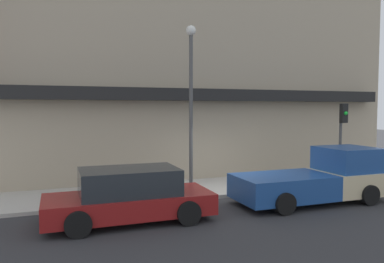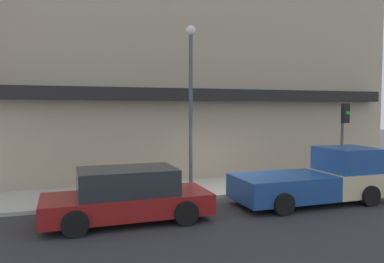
% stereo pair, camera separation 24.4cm
% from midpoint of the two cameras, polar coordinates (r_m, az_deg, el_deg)
% --- Properties ---
extents(ground_plane, '(80.00, 80.00, 0.00)m').
position_cam_midpoint_polar(ground_plane, '(13.72, 6.91, -9.94)').
color(ground_plane, '#2D2D30').
extents(sidewalk, '(36.00, 3.15, 0.12)m').
position_cam_midpoint_polar(sidewalk, '(15.11, 4.27, -8.43)').
color(sidewalk, '#B7B2A8').
rests_on(sidewalk, ground).
extents(building, '(19.80, 3.80, 11.75)m').
position_cam_midpoint_polar(building, '(17.82, 0.32, 12.16)').
color(building, tan).
rests_on(building, ground).
extents(pickup_truck, '(5.28, 2.17, 1.83)m').
position_cam_midpoint_polar(pickup_truck, '(13.55, 19.29, -6.86)').
color(pickup_truck, beige).
rests_on(pickup_truck, ground).
extents(parked_car, '(4.66, 2.09, 1.51)m').
position_cam_midpoint_polar(parked_car, '(10.87, -9.19, -9.60)').
color(parked_car, maroon).
rests_on(parked_car, ground).
extents(fire_hydrant, '(0.16, 0.16, 0.58)m').
position_cam_midpoint_polar(fire_hydrant, '(15.31, 14.97, -7.06)').
color(fire_hydrant, '#196633').
rests_on(fire_hydrant, sidewalk).
extents(street_lamp, '(0.36, 0.36, 6.04)m').
position_cam_midpoint_polar(street_lamp, '(13.59, 0.32, 6.33)').
color(street_lamp, '#4C4C4C').
rests_on(street_lamp, sidewalk).
extents(traffic_light, '(0.28, 0.42, 3.27)m').
position_cam_midpoint_polar(traffic_light, '(16.73, 22.51, 0.51)').
color(traffic_light, '#4C4C4C').
rests_on(traffic_light, sidewalk).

